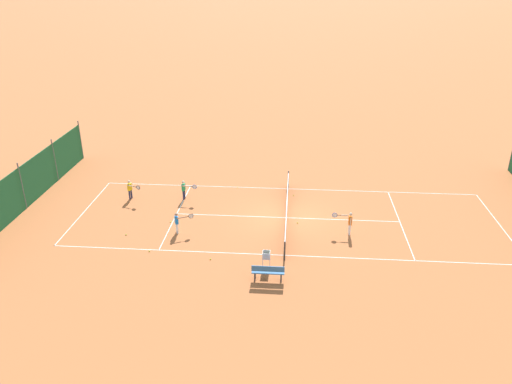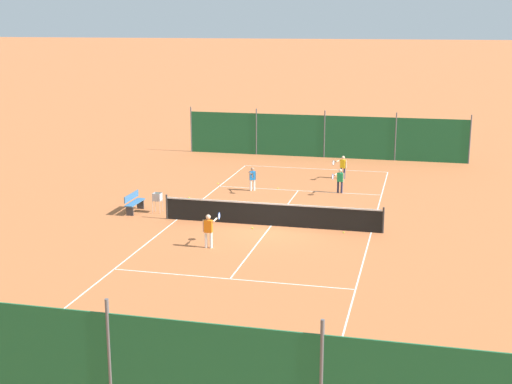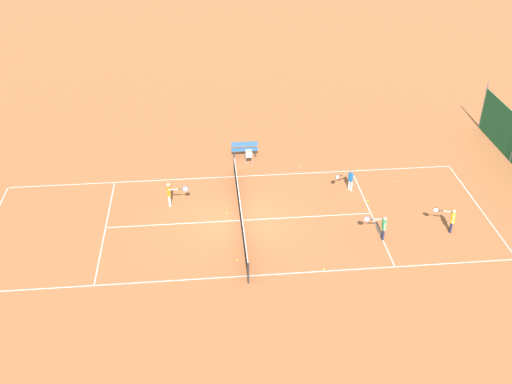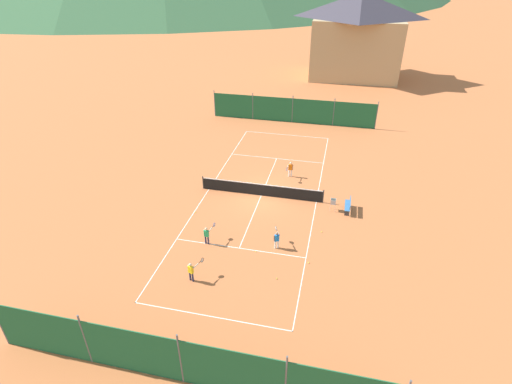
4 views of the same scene
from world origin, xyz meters
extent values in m
plane|color=#BC6638|center=(0.00, 0.00, 0.00)|extent=(600.00, 600.00, 0.00)
cube|color=white|center=(0.00, 11.90, 0.00)|extent=(8.25, 0.05, 0.01)
cube|color=white|center=(0.00, -11.90, 0.00)|extent=(8.25, 0.05, 0.01)
cube|color=white|center=(-4.10, 0.00, 0.00)|extent=(0.05, 23.85, 0.01)
cube|color=white|center=(4.10, 0.00, 0.00)|extent=(0.05, 23.85, 0.01)
cube|color=white|center=(0.00, 6.40, 0.00)|extent=(8.20, 0.05, 0.01)
cube|color=white|center=(0.00, -6.40, 0.00)|extent=(8.20, 0.05, 0.01)
cube|color=white|center=(0.00, 0.00, 0.00)|extent=(0.05, 12.80, 0.01)
cylinder|color=#2D2D2D|center=(-4.55, 0.00, 0.53)|extent=(0.08, 0.08, 1.06)
cylinder|color=#2D2D2D|center=(4.55, 0.00, 0.53)|extent=(0.08, 0.08, 1.06)
cube|color=black|center=(0.00, 0.00, 0.46)|extent=(9.10, 0.02, 0.91)
cube|color=white|center=(0.00, 0.00, 0.93)|extent=(9.10, 0.04, 0.06)
cube|color=#1E6038|center=(0.00, 15.50, 1.30)|extent=(17.20, 0.04, 2.60)
cylinder|color=#59595E|center=(0.00, 15.50, 1.45)|extent=(0.08, 0.08, 2.90)
cube|color=#1E6038|center=(0.00, -15.50, 1.30)|extent=(17.20, 0.04, 2.60)
cylinder|color=#59595E|center=(-8.60, -15.50, 1.45)|extent=(0.08, 0.08, 2.90)
cylinder|color=#59595E|center=(-4.30, -15.50, 1.45)|extent=(0.08, 0.08, 2.90)
cylinder|color=#59595E|center=(0.00, -15.50, 1.45)|extent=(0.08, 0.08, 2.90)
cylinder|color=#59595E|center=(4.30, -15.50, 1.45)|extent=(0.08, 0.08, 2.90)
cylinder|color=#59595E|center=(8.60, -15.50, 1.45)|extent=(0.08, 0.08, 2.90)
cylinder|color=white|center=(2.14, -5.91, 0.28)|extent=(0.10, 0.10, 0.55)
cylinder|color=white|center=(2.30, -5.83, 0.28)|extent=(0.10, 0.10, 0.55)
cube|color=blue|center=(2.22, -5.87, 0.77)|extent=(0.31, 0.26, 0.43)
sphere|color=#A37556|center=(2.22, -5.87, 1.10)|extent=(0.17, 0.17, 0.17)
cylinder|color=#A37556|center=(2.07, -5.94, 0.77)|extent=(0.06, 0.06, 0.43)
cylinder|color=#A37556|center=(2.27, -5.60, 0.94)|extent=(0.25, 0.41, 0.06)
cylinder|color=black|center=(2.13, -5.32, 0.94)|extent=(0.11, 0.19, 0.03)
torus|color=black|center=(2.03, -5.11, 0.94)|extent=(0.15, 0.26, 0.28)
cylinder|color=silver|center=(2.03, -5.11, 0.94)|extent=(0.12, 0.23, 0.25)
cylinder|color=#23284C|center=(-2.16, -6.39, 0.28)|extent=(0.10, 0.10, 0.57)
cylinder|color=#23284C|center=(-1.98, -6.41, 0.28)|extent=(0.10, 0.10, 0.57)
cube|color=#239E5B|center=(-2.07, -6.40, 0.78)|extent=(0.29, 0.19, 0.44)
sphere|color=beige|center=(-2.07, -6.40, 1.12)|extent=(0.17, 0.17, 0.17)
cylinder|color=beige|center=(-2.24, -6.38, 0.78)|extent=(0.06, 0.06, 0.44)
cylinder|color=beige|center=(-1.87, -6.20, 0.96)|extent=(0.12, 0.44, 0.06)
cylinder|color=black|center=(-1.83, -5.89, 0.96)|extent=(0.05, 0.20, 0.03)
torus|color=#1E4CB2|center=(-1.80, -5.65, 0.96)|extent=(0.06, 0.28, 0.28)
cylinder|color=silver|center=(-1.80, -5.65, 0.96)|extent=(0.04, 0.25, 0.25)
cylinder|color=white|center=(1.75, 3.41, 0.30)|extent=(0.11, 0.11, 0.60)
cylinder|color=white|center=(1.55, 3.41, 0.30)|extent=(0.11, 0.11, 0.60)
cube|color=orange|center=(1.65, 3.41, 0.84)|extent=(0.29, 0.17, 0.47)
sphere|color=beige|center=(1.65, 3.41, 1.19)|extent=(0.19, 0.19, 0.19)
cylinder|color=beige|center=(1.83, 3.41, 0.84)|extent=(0.07, 0.07, 0.47)
cylinder|color=beige|center=(1.47, 3.18, 1.02)|extent=(0.07, 0.47, 0.07)
cylinder|color=black|center=(1.47, 2.83, 1.02)|extent=(0.03, 0.21, 0.03)
torus|color=#1E4CB2|center=(1.47, 2.59, 1.02)|extent=(0.02, 0.28, 0.28)
cylinder|color=silver|center=(1.47, 2.59, 1.02)|extent=(0.01, 0.25, 0.25)
cylinder|color=#23284C|center=(-1.91, -9.68, 0.29)|extent=(0.10, 0.10, 0.58)
cylinder|color=#23284C|center=(-1.74, -9.74, 0.29)|extent=(0.10, 0.10, 0.58)
cube|color=yellow|center=(-1.83, -9.71, 0.80)|extent=(0.32, 0.24, 0.45)
sphere|color=beige|center=(-1.83, -9.71, 1.14)|extent=(0.18, 0.18, 0.18)
cylinder|color=beige|center=(-1.99, -9.65, 0.80)|extent=(0.07, 0.07, 0.45)
cylinder|color=beige|center=(-1.59, -9.56, 0.98)|extent=(0.21, 0.44, 0.07)
cylinder|color=black|center=(-1.48, -9.25, 0.98)|extent=(0.09, 0.20, 0.03)
torus|color=black|center=(-1.40, -9.02, 0.98)|extent=(0.12, 0.27, 0.28)
cylinder|color=silver|center=(-1.40, -9.02, 0.98)|extent=(0.09, 0.24, 0.25)
sphere|color=#CCE033|center=(-3.98, -3.30, 0.03)|extent=(0.07, 0.07, 0.07)
sphere|color=#CCE033|center=(-3.03, 0.37, 0.03)|extent=(0.07, 0.07, 0.07)
sphere|color=#CCE033|center=(4.29, -6.84, 0.03)|extent=(0.07, 0.07, 0.07)
sphere|color=#CCE033|center=(0.65, 0.63, 0.03)|extent=(0.07, 0.07, 0.07)
sphere|color=#CCE033|center=(4.79, -3.64, 0.03)|extent=(0.07, 0.07, 0.07)
sphere|color=#CCE033|center=(2.72, -8.55, 0.03)|extent=(0.07, 0.07, 0.07)
sphere|color=#CCE033|center=(1.07, -6.52, 0.03)|extent=(0.07, 0.07, 0.07)
cylinder|color=#B7B7BC|center=(5.13, -1.02, 0.28)|extent=(0.02, 0.02, 0.55)
cylinder|color=#B7B7BC|center=(5.47, -1.02, 0.28)|extent=(0.02, 0.02, 0.55)
cylinder|color=#B7B7BC|center=(5.13, -0.68, 0.28)|extent=(0.02, 0.02, 0.55)
cylinder|color=#B7B7BC|center=(5.47, -0.68, 0.28)|extent=(0.02, 0.02, 0.55)
cube|color=#B7B7BC|center=(5.30, -0.85, 0.56)|extent=(0.34, 0.34, 0.02)
cube|color=#B7B7BC|center=(5.30, -1.02, 0.72)|extent=(0.34, 0.02, 0.34)
cube|color=#B7B7BC|center=(5.30, -0.68, 0.72)|extent=(0.34, 0.02, 0.34)
cube|color=#B7B7BC|center=(5.13, -0.85, 0.72)|extent=(0.02, 0.34, 0.34)
cube|color=#B7B7BC|center=(5.47, -0.85, 0.72)|extent=(0.02, 0.34, 0.34)
sphere|color=#CCE033|center=(5.17, -0.78, 0.60)|extent=(0.07, 0.07, 0.07)
sphere|color=#CCE033|center=(5.39, -0.96, 0.60)|extent=(0.07, 0.07, 0.07)
sphere|color=#CCE033|center=(5.20, -0.97, 0.60)|extent=(0.07, 0.07, 0.07)
sphere|color=#CCE033|center=(5.37, -0.96, 0.60)|extent=(0.07, 0.07, 0.07)
sphere|color=#CCE033|center=(5.43, -0.76, 0.60)|extent=(0.07, 0.07, 0.07)
sphere|color=#CCE033|center=(5.26, -0.98, 0.60)|extent=(0.07, 0.07, 0.07)
sphere|color=#CCE033|center=(5.42, -0.79, 0.66)|extent=(0.07, 0.07, 0.07)
sphere|color=#CCE033|center=(5.27, -0.94, 0.66)|extent=(0.07, 0.07, 0.07)
sphere|color=#CCE033|center=(5.29, -0.84, 0.66)|extent=(0.07, 0.07, 0.07)
sphere|color=#CCE033|center=(5.28, -0.79, 0.66)|extent=(0.07, 0.07, 0.07)
sphere|color=#CCE033|center=(5.34, -0.84, 0.66)|extent=(0.07, 0.07, 0.07)
sphere|color=#CCE033|center=(5.40, -0.72, 0.66)|extent=(0.07, 0.07, 0.07)
sphere|color=#CCE033|center=(5.38, -0.94, 0.71)|extent=(0.07, 0.07, 0.07)
sphere|color=#CCE033|center=(5.24, -0.83, 0.71)|extent=(0.07, 0.07, 0.07)
cube|color=#336699|center=(6.30, -0.71, 0.44)|extent=(0.36, 1.50, 0.05)
cube|color=#336699|center=(6.46, -0.71, 0.70)|extent=(0.04, 1.50, 0.28)
cube|color=#333338|center=(6.30, -1.31, 0.22)|extent=(0.32, 0.06, 0.44)
cube|color=#333338|center=(6.30, -0.11, 0.22)|extent=(0.32, 0.06, 0.44)
camera|label=1|loc=(25.52, 0.26, 13.16)|focal=35.00mm
camera|label=2|loc=(-5.92, 27.63, 8.26)|focal=50.00mm
camera|label=3|loc=(-23.48, 1.47, 16.63)|focal=42.00mm
camera|label=4|loc=(5.28, -24.90, 15.49)|focal=28.00mm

